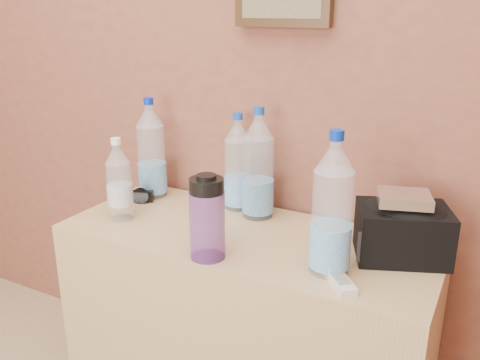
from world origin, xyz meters
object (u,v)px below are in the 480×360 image
Objects in this scene: pet_large_c at (258,169)px; ac_remote at (339,280)px; sunglasses at (131,196)px; foil_packet at (404,198)px; pet_large_a at (151,154)px; pet_large_d at (332,212)px; toiletry_bag at (403,230)px; pet_large_b at (238,167)px; nalgene_bottle at (207,217)px; pet_small at (119,184)px; dresser at (246,333)px.

ac_remote is (0.36, -0.29, -0.15)m from pet_large_c.
foil_packet is (0.90, -0.00, 0.15)m from sunglasses.
pet_large_d is (0.73, -0.24, 0.01)m from pet_large_a.
pet_large_a reaches higher than foil_packet.
ac_remote is 1.01× the size of foil_packet.
pet_large_d is 0.23m from toiletry_bag.
pet_large_c reaches higher than ac_remote.
pet_large_b is at bearing 7.14° from pet_large_a.
pet_large_a is at bearing 153.53° from toiletry_bag.
pet_large_a is 1.09× the size of pet_large_b.
ac_remote is 0.25m from toiletry_bag.
pet_large_b reaches higher than nalgene_bottle.
pet_large_a is 0.22m from pet_small.
foil_packet is at bearing -12.88° from pet_large_b.
pet_large_a is 0.99× the size of pet_large_c.
pet_large_a is 0.88m from foil_packet.
sunglasses is at bearing -168.42° from pet_large_c.
toiletry_bag is at bearing 114.21° from ac_remote.
foil_packet is at bearing 113.07° from ac_remote.
pet_large_b reaches higher than sunglasses.
toiletry_bag is (0.91, 0.01, 0.06)m from sunglasses.
pet_large_c is at bearing 102.53° from dresser.
dresser is at bearing -30.58° from sunglasses.
pet_small is 1.98× the size of ac_remote.
pet_large_d is (0.29, -0.10, 0.51)m from dresser.
pet_large_a is 0.32m from pet_large_b.
toiletry_bag is (0.43, 0.06, 0.43)m from dresser.
pet_small is 0.39m from nalgene_bottle.
pet_large_a reaches higher than sunglasses.
nalgene_bottle is 0.52m from toiletry_bag.
pet_small is at bearing -86.95° from sunglasses.
foil_packet is (0.55, -0.13, 0.03)m from pet_large_b.
toiletry_bag is at bearing -23.65° from sunglasses.
pet_large_a is at bearing -179.21° from pet_large_c.
pet_large_d is at bearing -35.70° from sunglasses.
foil_packet is (0.45, 0.23, 0.06)m from nalgene_bottle.
foil_packet is (0.83, 0.13, 0.06)m from pet_small.
pet_small is (-0.37, -0.22, -0.04)m from pet_large_c.
pet_large_d is 0.21m from foil_packet.
nalgene_bottle is 0.51m from foil_packet.
toiletry_bag is (0.84, 0.15, -0.04)m from pet_small.
nalgene_bottle is (-0.31, -0.08, -0.05)m from pet_large_d.
ac_remote is at bearing -48.95° from pet_large_d.
pet_large_a reaches higher than pet_large_b.
nalgene_bottle reaches higher than sunglasses.
pet_small reaches higher than sunglasses.
pet_large_a is 0.41m from pet_large_c.
pet_small reaches higher than nalgene_bottle.
toiletry_bag is at bearing 9.85° from pet_small.
pet_large_a reaches higher than dresser.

